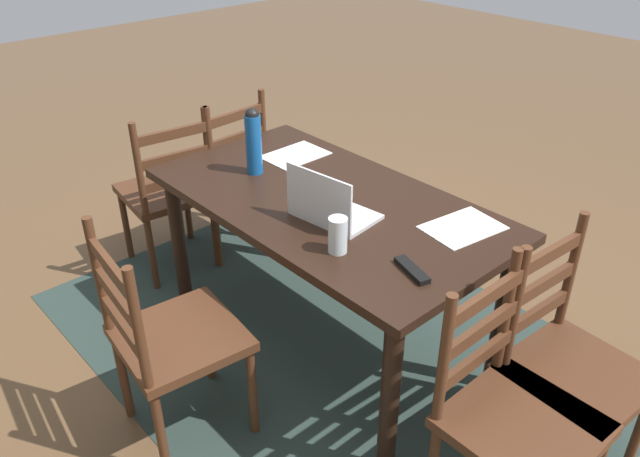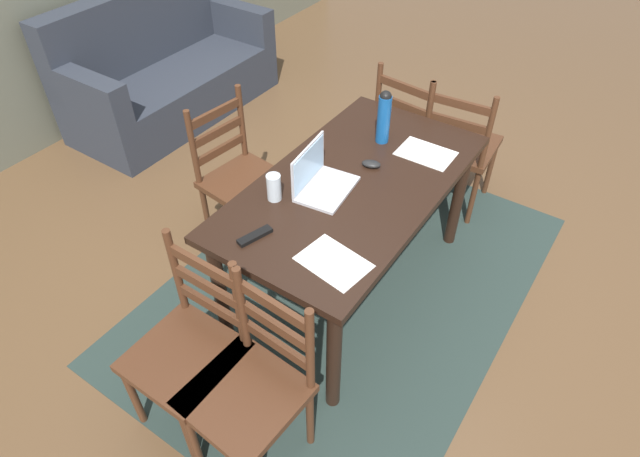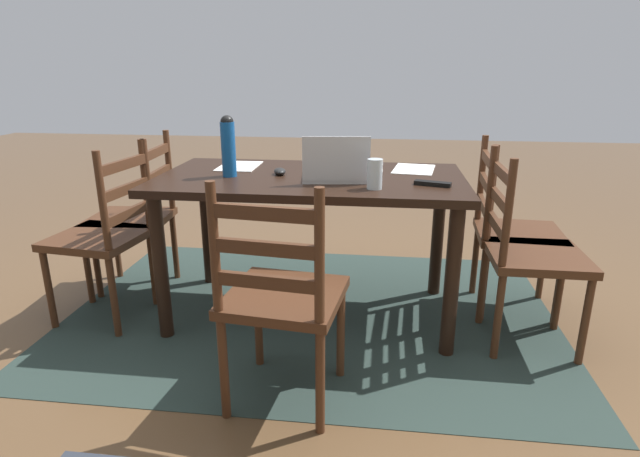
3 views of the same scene
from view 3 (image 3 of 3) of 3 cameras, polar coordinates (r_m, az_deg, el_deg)
The scene contains 15 objects.
ground_plane at distance 2.90m, azimuth -0.94°, elevation -9.29°, with size 14.00×14.00×0.00m, color brown.
area_rug at distance 2.90m, azimuth -0.94°, elevation -9.24°, with size 2.64×1.85×0.01m, color #283833.
dining_table at distance 2.66m, azimuth -1.01°, elevation 3.73°, with size 1.56×0.84×0.78m.
chair_right_near at distance 3.20m, azimuth -19.87°, elevation 1.15°, with size 0.47×0.47×0.95m.
chair_left_far at distance 2.63m, azimuth 22.18°, elevation -2.61°, with size 0.44×0.44×0.95m.
chair_right_far at distance 2.91m, azimuth -22.84°, elevation -0.81°, with size 0.49×0.49×0.95m.
chair_far_head at distance 1.99m, azimuth -4.32°, elevation -7.79°, with size 0.49×0.49×0.95m.
chair_left_near at distance 2.94m, azimuth 20.57°, elevation -0.32°, with size 0.47×0.47×0.95m.
laptop at distance 2.49m, azimuth 1.77°, elevation 6.57°, with size 0.34×0.26×0.23m.
water_bottle at distance 2.63m, azimuth -10.20°, elevation 9.14°, with size 0.07×0.07×0.31m.
drinking_glass at distance 2.35m, azimuth 6.13°, elevation 6.06°, with size 0.07×0.07×0.14m, color silver.
computer_mouse at distance 2.67m, azimuth -4.51°, elevation 6.38°, with size 0.06×0.10×0.03m, color black.
tv_remote at distance 2.47m, azimuth 12.45°, elevation 4.92°, with size 0.04×0.17×0.02m, color black.
paper_stack_left at distance 2.91m, azimuth -9.01°, elevation 6.89°, with size 0.21×0.30×0.00m, color white.
paper_stack_right at distance 2.84m, azimuth 10.43°, elevation 6.53°, with size 0.21×0.30×0.00m, color white.
Camera 3 is at (-0.36, 2.55, 1.33)m, focal length 28.68 mm.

